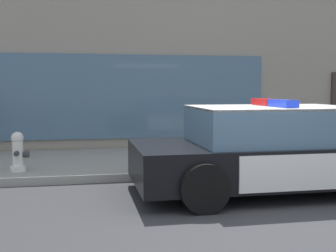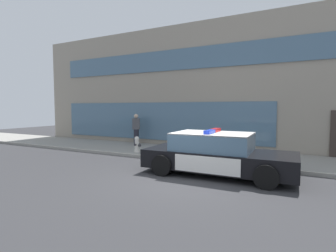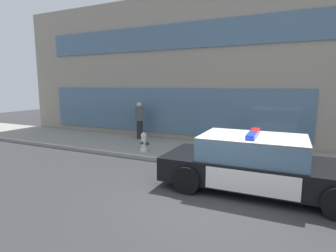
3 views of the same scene
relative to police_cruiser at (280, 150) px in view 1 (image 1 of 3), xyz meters
The scene contains 5 objects.
ground 1.52m from the police_cruiser, 128.66° to the right, with size 48.00×48.00×0.00m, color #303033.
sidewalk 2.95m from the police_cruiser, 107.17° to the left, with size 48.00×3.29×0.15m, color gray.
storefront_building 9.89m from the police_cruiser, 104.44° to the left, with size 21.51×9.67×6.62m.
police_cruiser is the anchor object (origin of this frame).
fire_hydrant 4.63m from the police_cruiser, 158.21° to the left, with size 0.34×0.39×0.73m.
Camera 1 is at (-2.19, -5.35, 1.68)m, focal length 45.95 mm.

